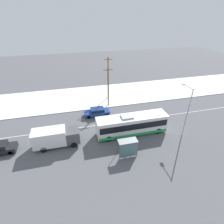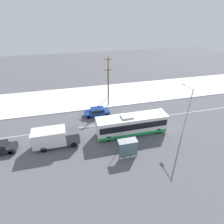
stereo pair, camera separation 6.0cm
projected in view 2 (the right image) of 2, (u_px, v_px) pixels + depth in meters
The scene contains 12 objects.
ground_plane at pixel (128, 121), 31.30m from camera, with size 120.00×120.00×0.00m, color #56565B.
snow_lot at pixel (112, 94), 40.97m from camera, with size 80.00×11.84×0.12m.
lane_marking_center at pixel (128, 121), 31.30m from camera, with size 60.00×0.12×0.00m.
city_bus at pixel (132, 125), 27.42m from camera, with size 11.13×2.57×3.35m.
box_truck at pixel (55, 137), 24.89m from camera, with size 6.48×2.30×2.83m.
sedan_car at pixel (97, 112), 32.55m from camera, with size 4.66×1.80×1.49m.
parked_car_near_truck at pixel (0, 148), 24.03m from camera, with size 4.11×1.80×1.52m.
pedestrian_at_stop at pixel (130, 144), 24.44m from camera, with size 0.57×0.26×1.59m.
bus_shelter at pixel (128, 146), 23.03m from camera, with size 2.57×1.20×2.40m.
streetlamp at pixel (187, 106), 25.65m from camera, with size 0.36×2.73×7.93m.
utility_pole_roadside at pixel (108, 87), 34.21m from camera, with size 1.80×0.24×8.03m.
utility_pole_snowlot at pixel (108, 77), 37.34m from camera, with size 1.80×0.24×8.99m.
Camera 2 is at (-9.05, -24.71, 17.26)m, focal length 28.00 mm.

